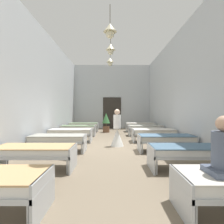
{
  "coord_description": "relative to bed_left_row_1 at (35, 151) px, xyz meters",
  "views": [
    {
      "loc": [
        -0.0,
        -7.26,
        1.45
      ],
      "look_at": [
        0.0,
        0.95,
        1.34
      ],
      "focal_mm": 29.28,
      "sensor_mm": 36.0,
      "label": 1
    }
  ],
  "objects": [
    {
      "name": "bed_right_row_3",
      "position": [
        3.74,
        3.8,
        0.0
      ],
      "size": [
        1.9,
        0.84,
        0.57
      ],
      "color": "#B7BCC1",
      "rests_on": "ground"
    },
    {
      "name": "bed_right_row_1",
      "position": [
        3.74,
        0.0,
        0.0
      ],
      "size": [
        1.9,
        0.84,
        0.57
      ],
      "color": "#B7BCC1",
      "rests_on": "ground"
    },
    {
      "name": "bed_left_row_1",
      "position": [
        0.0,
        0.0,
        0.0
      ],
      "size": [
        1.9,
        0.84,
        0.57
      ],
      "color": "#B7BCC1",
      "rests_on": "ground"
    },
    {
      "name": "bed_right_row_5",
      "position": [
        3.74,
        7.6,
        0.0
      ],
      "size": [
        1.9,
        0.84,
        0.57
      ],
      "color": "#B7BCC1",
      "rests_on": "ground"
    },
    {
      "name": "room_shell",
      "position": [
        1.87,
        4.16,
        2.03
      ],
      "size": [
        6.24,
        14.07,
        4.92
      ],
      "color": "silver",
      "rests_on": "ground"
    },
    {
      "name": "ground_plane",
      "position": [
        1.87,
        2.85,
        -0.49
      ],
      "size": [
        6.44,
        14.47,
        0.1
      ],
      "primitive_type": "cube",
      "color": "#7A6B56"
    },
    {
      "name": "bed_left_row_3",
      "position": [
        0.0,
        3.8,
        0.0
      ],
      "size": [
        1.9,
        0.84,
        0.57
      ],
      "color": "#B7BCC1",
      "rests_on": "ground"
    },
    {
      "name": "potted_plant",
      "position": [
        1.49,
        7.23,
        0.26
      ],
      "size": [
        0.51,
        0.51,
        1.24
      ],
      "color": "brown",
      "rests_on": "ground"
    },
    {
      "name": "bed_left_row_5",
      "position": [
        0.0,
        7.6,
        0.0
      ],
      "size": [
        1.9,
        0.84,
        0.57
      ],
      "color": "#B7BCC1",
      "rests_on": "ground"
    },
    {
      "name": "bed_left_row_2",
      "position": [
        0.0,
        1.9,
        0.0
      ],
      "size": [
        1.9,
        0.84,
        0.57
      ],
      "color": "#B7BCC1",
      "rests_on": "ground"
    },
    {
      "name": "bed_right_row_2",
      "position": [
        3.74,
        1.9,
        0.0
      ],
      "size": [
        1.9,
        0.84,
        0.57
      ],
      "color": "#B7BCC1",
      "rests_on": "ground"
    },
    {
      "name": "bed_left_row_4",
      "position": [
        0.0,
        5.7,
        0.0
      ],
      "size": [
        1.9,
        0.84,
        0.57
      ],
      "color": "#B7BCC1",
      "rests_on": "ground"
    },
    {
      "name": "patient_seated_primary",
      "position": [
        3.39,
        -1.94,
        0.43
      ],
      "size": [
        0.44,
        0.44,
        0.8
      ],
      "color": "#515B70",
      "rests_on": "bed_right_row_0"
    },
    {
      "name": "nurse_near_aisle",
      "position": [
        2.08,
        2.85,
        0.09
      ],
      "size": [
        0.52,
        0.52,
        1.49
      ],
      "rotation": [
        0.0,
        0.0,
        6.17
      ],
      "color": "white",
      "rests_on": "ground"
    },
    {
      "name": "bed_right_row_4",
      "position": [
        3.74,
        5.7,
        0.0
      ],
      "size": [
        1.9,
        0.84,
        0.57
      ],
      "color": "#B7BCC1",
      "rests_on": "ground"
    }
  ]
}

